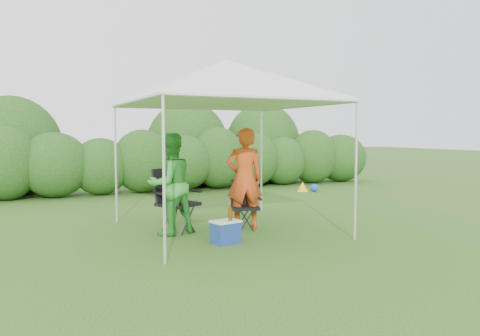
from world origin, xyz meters
name	(u,v)px	position (x,y,z in m)	size (l,w,h in m)	color
ground	(238,236)	(0.00, 0.00, 0.00)	(70.00, 70.00, 0.00)	#3A6520
hedge	(147,162)	(0.11, 6.00, 0.82)	(15.04, 1.53, 1.80)	#29571B
canopy	(225,82)	(0.00, 0.50, 2.46)	(3.10, 3.10, 2.83)	silver
chair_right	(245,201)	(0.38, 0.52, 0.47)	(0.62, 0.59, 0.83)	black
chair_left	(174,196)	(-0.79, 0.82, 0.59)	(0.79, 0.76, 1.05)	black
man	(245,178)	(0.37, 0.51, 0.86)	(0.63, 0.41, 1.72)	#CC4517
woman	(170,184)	(-0.92, 0.60, 0.81)	(0.79, 0.62, 1.63)	green
cooler	(226,232)	(-0.37, -0.34, 0.17)	(0.46, 0.37, 0.34)	navy
bottle	(230,213)	(-0.31, -0.38, 0.46)	(0.06, 0.06, 0.24)	#592D0C
lawn_toy	(306,187)	(4.13, 4.26, 0.13)	(0.54, 0.45, 0.27)	yellow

